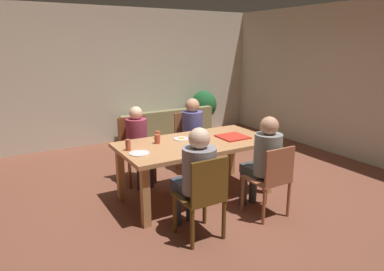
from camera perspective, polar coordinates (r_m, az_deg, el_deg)
The scene contains 20 objects.
ground_plane at distance 4.79m, azimuth 0.61°, elevation -9.89°, with size 20.00×20.00×0.00m, color brown.
back_wall at distance 7.36m, azimuth -12.64°, elevation 9.52°, with size 6.56×0.12×2.72m, color beige.
side_wall_right at distance 7.28m, azimuth 19.43°, elevation 8.98°, with size 0.12×5.52×2.72m, color beige.
dining_table at distance 4.55m, azimuth 0.64°, elevation -2.13°, with size 2.02×1.05×0.77m.
chair_0 at distance 5.22m, azimuth -9.36°, elevation -1.95°, with size 0.45×0.41×0.96m.
person_0 at distance 5.04m, azimuth -8.84°, elevation -0.65°, with size 0.30×0.47×1.15m.
chair_1 at distance 3.61m, azimuth 1.91°, elevation -9.97°, with size 0.45×0.44×0.93m.
person_1 at distance 3.64m, azimuth 0.71°, elevation -6.10°, with size 0.36×0.57×1.20m.
chair_2 at distance 5.63m, azimuth -0.40°, elevation -0.59°, with size 0.46×0.43×0.93m.
person_2 at distance 5.45m, azimuth 0.40°, elevation 0.99°, with size 0.32×0.55×1.19m.
chair_3 at distance 4.16m, azimuth 13.04°, elevation -6.77°, with size 0.44×0.44×0.89m.
person_3 at distance 4.19m, azimuth 11.80°, elevation -3.50°, with size 0.32×0.53×1.21m.
pizza_box_0 at distance 4.75m, azimuth 6.72°, elevation -0.22°, with size 0.37×0.37×0.02m.
plate_0 at distance 4.08m, azimuth -8.70°, elevation -2.92°, with size 0.24×0.24×0.01m.
plate_1 at distance 4.64m, azimuth -1.73°, elevation -0.51°, with size 0.22×0.22×0.03m.
drinking_glass_0 at distance 4.45m, azimuth -5.76°, elevation -0.59°, with size 0.07×0.07×0.12m, color #B74931.
drinking_glass_1 at distance 4.68m, azimuth -5.65°, elevation 0.12°, with size 0.07×0.07×0.10m, color #B94D2C.
drinking_glass_2 at distance 4.21m, azimuth -10.50°, elevation -1.55°, with size 0.06×0.06×0.13m, color #B44A31.
couch at distance 7.24m, azimuth -4.16°, elevation 0.94°, with size 1.71×0.90×0.74m.
potted_plant at distance 7.95m, azimuth 1.97°, elevation 4.64°, with size 0.58×0.58×0.98m.
Camera 1 is at (-2.24, -3.73, 2.02)m, focal length 32.32 mm.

